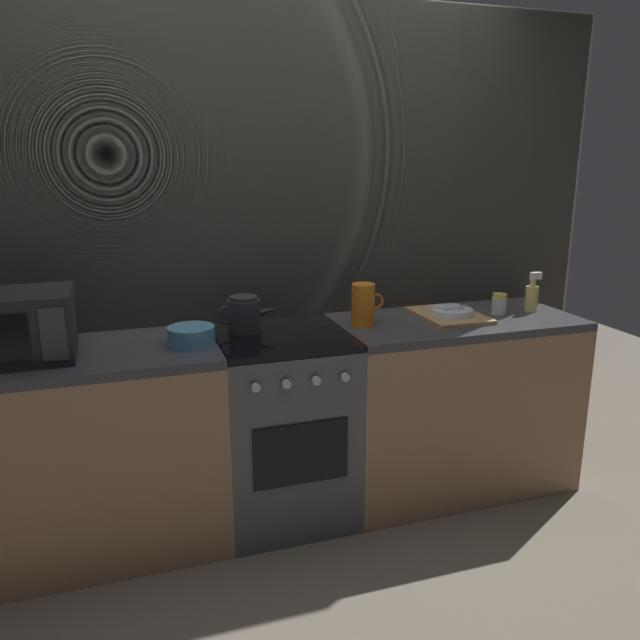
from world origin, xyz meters
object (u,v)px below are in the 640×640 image
object	(u,v)px
pitcher	(363,304)
spice_jar	(499,304)
mixing_bowl	(191,336)
spray_bottle	(532,296)
stove_unit	(283,426)
dish_pile	(450,314)
microwave	(11,327)
kettle	(244,314)

from	to	relation	value
pitcher	spice_jar	xyz separation A→B (m)	(0.74, -0.02, -0.05)
mixing_bowl	spray_bottle	xyz separation A→B (m)	(1.75, 0.05, 0.04)
stove_unit	mixing_bowl	distance (m)	0.64
spice_jar	spray_bottle	world-z (taller)	spray_bottle
spice_jar	dish_pile	bearing A→B (deg)	177.67
microwave	stove_unit	bearing A→B (deg)	1.04
mixing_bowl	spray_bottle	world-z (taller)	spray_bottle
spice_jar	spray_bottle	xyz separation A→B (m)	(0.19, 0.00, 0.03)
stove_unit	dish_pile	distance (m)	0.99
dish_pile	spray_bottle	xyz separation A→B (m)	(0.47, -0.01, 0.06)
microwave	mixing_bowl	bearing A→B (deg)	-1.52
pitcher	dish_pile	size ratio (longest dim) A/B	0.50
stove_unit	pitcher	bearing A→B (deg)	4.05
microwave	dish_pile	distance (m)	1.97
kettle	dish_pile	xyz separation A→B (m)	(1.02, -0.07, -0.06)
stove_unit	spice_jar	bearing A→B (deg)	0.55
mixing_bowl	stove_unit	bearing A→B (deg)	5.39
dish_pile	spice_jar	world-z (taller)	spice_jar
spray_bottle	microwave	bearing A→B (deg)	-179.27
microwave	pitcher	size ratio (longest dim) A/B	2.30
kettle	spray_bottle	xyz separation A→B (m)	(1.49, -0.08, -0.00)
kettle	pitcher	size ratio (longest dim) A/B	1.42
microwave	spray_bottle	bearing A→B (deg)	0.73
microwave	mixing_bowl	world-z (taller)	microwave
kettle	spray_bottle	size ratio (longest dim) A/B	1.40
stove_unit	mixing_bowl	bearing A→B (deg)	-174.61
dish_pile	spray_bottle	world-z (taller)	spray_bottle
mixing_bowl	spice_jar	world-z (taller)	spice_jar
pitcher	spray_bottle	world-z (taller)	spray_bottle
pitcher	spice_jar	world-z (taller)	pitcher
pitcher	kettle	bearing A→B (deg)	173.48
mixing_bowl	spice_jar	bearing A→B (deg)	1.81
spice_jar	mixing_bowl	bearing A→B (deg)	-178.19
kettle	mixing_bowl	size ratio (longest dim) A/B	1.42
microwave	spice_jar	bearing A→B (deg)	0.79
dish_pile	spice_jar	size ratio (longest dim) A/B	3.81
spray_bottle	spice_jar	bearing A→B (deg)	-179.94
microwave	spice_jar	world-z (taller)	microwave
dish_pile	spray_bottle	size ratio (longest dim) A/B	1.97
microwave	kettle	world-z (taller)	microwave
stove_unit	dish_pile	xyz separation A→B (m)	(0.87, 0.02, 0.47)
microwave	spray_bottle	size ratio (longest dim) A/B	2.27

